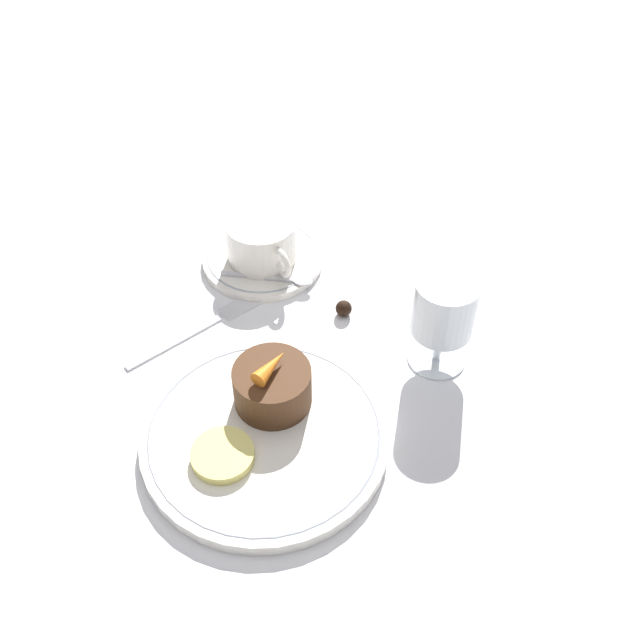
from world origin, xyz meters
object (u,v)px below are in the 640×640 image
object	(u,v)px
fork	(212,321)
wine_glass	(442,311)
coffee_cup	(262,240)
dinner_plate	(264,435)
dessert_cake	(272,386)

from	to	relation	value
fork	wine_glass	bearing A→B (deg)	47.07
coffee_cup	wine_glass	xyz separation A→B (m)	(0.22, 0.08, 0.03)
dinner_plate	coffee_cup	size ratio (longest dim) A/B	2.19
fork	dessert_cake	bearing A→B (deg)	0.76
coffee_cup	wine_glass	size ratio (longest dim) A/B	0.99
dinner_plate	wine_glass	distance (m)	0.21
coffee_cup	dessert_cake	bearing A→B (deg)	-25.08
wine_glass	fork	world-z (taller)	wine_glass
dinner_plate	dessert_cake	bearing A→B (deg)	138.25
wine_glass	dessert_cake	bearing A→B (deg)	-98.78
coffee_cup	fork	size ratio (longest dim) A/B	0.62
dinner_plate	dessert_cake	size ratio (longest dim) A/B	3.11
coffee_cup	dessert_cake	distance (m)	0.22
coffee_cup	fork	distance (m)	0.11
coffee_cup	fork	bearing A→B (deg)	-58.70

